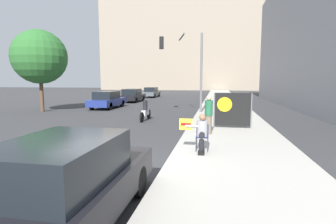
# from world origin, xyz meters

# --- Properties ---
(ground_plane) EXTENTS (160.00, 160.00, 0.00)m
(ground_plane) POSITION_xyz_m (0.00, 0.00, 0.00)
(ground_plane) COLOR #38383A
(sidewalk_curb) EXTENTS (4.15, 90.00, 0.14)m
(sidewalk_curb) POSITION_xyz_m (3.73, 15.00, 0.07)
(sidewalk_curb) COLOR #B7B2A8
(sidewalk_curb) RESTS_ON ground_plane
(building_backdrop_far) EXTENTS (52.00, 12.00, 24.46)m
(building_backdrop_far) POSITION_xyz_m (-2.00, 66.35, 12.23)
(building_backdrop_far) COLOR gray
(building_backdrop_far) RESTS_ON ground_plane
(seated_protester) EXTENTS (0.94, 0.77, 1.22)m
(seated_protester) POSITION_xyz_m (2.58, 1.67, 0.80)
(seated_protester) COLOR #474C56
(seated_protester) RESTS_ON sidewalk_curb
(jogger_on_sidewalk) EXTENTS (0.34, 0.34, 1.67)m
(jogger_on_sidewalk) POSITION_xyz_m (2.73, 4.52, 0.99)
(jogger_on_sidewalk) COLOR #756651
(jogger_on_sidewalk) RESTS_ON sidewalk_curb
(protest_banner) EXTENTS (1.81, 0.06, 1.71)m
(protest_banner) POSITION_xyz_m (3.81, 6.20, 1.05)
(protest_banner) COLOR slate
(protest_banner) RESTS_ON sidewalk_curb
(traffic_light_pole) EXTENTS (3.04, 2.80, 5.66)m
(traffic_light_pole) POSITION_xyz_m (0.88, 12.19, 3.97)
(traffic_light_pole) COLOR slate
(traffic_light_pole) RESTS_ON sidewalk_curb
(parked_car_curbside) EXTENTS (1.83, 4.31, 1.52)m
(parked_car_curbside) POSITION_xyz_m (0.63, -3.00, 0.75)
(parked_car_curbside) COLOR black
(parked_car_curbside) RESTS_ON ground_plane
(car_on_road_nearest) EXTENTS (1.86, 4.66, 1.50)m
(car_on_road_nearest) POSITION_xyz_m (-6.49, 15.12, 0.75)
(car_on_road_nearest) COLOR navy
(car_on_road_nearest) RESTS_ON ground_plane
(car_on_road_midblock) EXTENTS (1.90, 4.67, 1.50)m
(car_on_road_midblock) POSITION_xyz_m (-6.53, 22.31, 0.75)
(car_on_road_midblock) COLOR black
(car_on_road_midblock) RESTS_ON ground_plane
(car_on_road_distant) EXTENTS (1.76, 4.67, 1.47)m
(car_on_road_distant) POSITION_xyz_m (-6.45, 31.04, 0.73)
(car_on_road_distant) COLOR #565B60
(car_on_road_distant) RESTS_ON ground_plane
(motorcycle_on_road) EXTENTS (0.28, 2.21, 1.28)m
(motorcycle_on_road) POSITION_xyz_m (-1.24, 8.74, 0.54)
(motorcycle_on_road) COLOR silver
(motorcycle_on_road) RESTS_ON ground_plane
(street_tree_near_curb) EXTENTS (4.14, 4.14, 6.33)m
(street_tree_near_curb) POSITION_xyz_m (-10.47, 11.71, 4.25)
(street_tree_near_curb) COLOR brown
(street_tree_near_curb) RESTS_ON ground_plane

